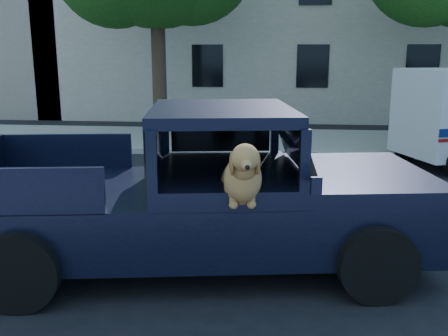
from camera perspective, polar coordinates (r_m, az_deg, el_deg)
The scene contains 5 objects.
ground at distance 6.52m, azimuth 8.99°, elevation -11.85°, with size 120.00×120.00×0.00m, color black.
far_sidewalk at distance 15.34m, azimuth 7.20°, elevation 3.06°, with size 60.00×4.00×0.15m, color gray.
lane_stripes at distance 9.99m, azimuth 19.49°, elevation -3.49°, with size 21.60×0.14×0.01m, color silver, non-canonical shape.
building_main at distance 22.73m, azimuth 15.04°, elevation 17.18°, with size 26.00×6.00×9.00m, color beige.
pickup_truck at distance 6.49m, azimuth -3.55°, elevation -5.19°, with size 6.06×3.25×2.07m.
Camera 1 is at (-0.41, -5.91, 2.74)m, focal length 40.00 mm.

